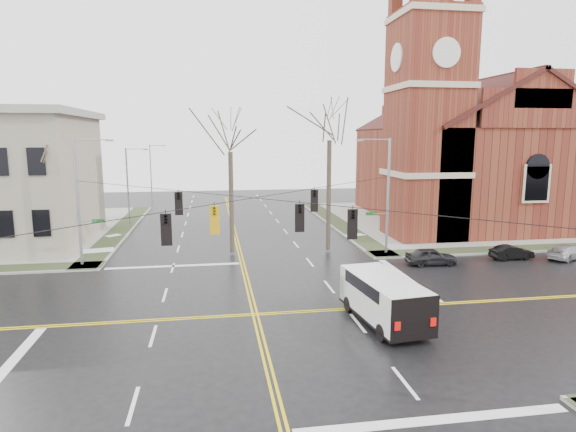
{
  "coord_description": "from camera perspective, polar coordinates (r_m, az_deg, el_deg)",
  "views": [
    {
      "loc": [
        -2.08,
        -24.13,
        9.27
      ],
      "look_at": [
        2.71,
        6.0,
        4.22
      ],
      "focal_mm": 30.0,
      "sensor_mm": 36.0,
      "label": 1
    }
  ],
  "objects": [
    {
      "name": "ground",
      "position": [
        25.94,
        -3.92,
        -11.56
      ],
      "size": [
        120.0,
        120.0,
        0.0
      ],
      "primitive_type": "plane",
      "color": "black",
      "rests_on": "ground"
    },
    {
      "name": "sidewalks",
      "position": [
        25.91,
        -3.92,
        -11.4
      ],
      "size": [
        80.0,
        80.0,
        0.17
      ],
      "color": "gray",
      "rests_on": "ground"
    },
    {
      "name": "road_markings",
      "position": [
        25.93,
        -3.92,
        -11.55
      ],
      "size": [
        100.0,
        100.0,
        0.01
      ],
      "color": "gold",
      "rests_on": "ground"
    },
    {
      "name": "church",
      "position": [
        55.8,
        19.93,
        7.99
      ],
      "size": [
        24.28,
        27.48,
        27.5
      ],
      "color": "maroon",
      "rests_on": "ground"
    },
    {
      "name": "signal_pole_ne",
      "position": [
        38.31,
        11.52,
        2.74
      ],
      "size": [
        2.75,
        0.22,
        9.0
      ],
      "color": "gray",
      "rests_on": "ground"
    },
    {
      "name": "signal_pole_nw",
      "position": [
        37.07,
        -23.41,
        1.93
      ],
      "size": [
        2.75,
        0.22,
        9.0
      ],
      "color": "gray",
      "rests_on": "ground"
    },
    {
      "name": "span_wires",
      "position": [
        24.42,
        -4.08,
        2.16
      ],
      "size": [
        23.02,
        23.02,
        0.03
      ],
      "color": "black",
      "rests_on": "ground"
    },
    {
      "name": "traffic_signals",
      "position": [
        23.87,
        -3.92,
        0.17
      ],
      "size": [
        8.21,
        8.26,
        1.3
      ],
      "color": "black",
      "rests_on": "ground"
    },
    {
      "name": "streetlight_north_a",
      "position": [
        53.05,
        -18.33,
        3.73
      ],
      "size": [
        2.3,
        0.2,
        8.0
      ],
      "color": "gray",
      "rests_on": "ground"
    },
    {
      "name": "streetlight_north_b",
      "position": [
        72.8,
        -15.84,
        5.26
      ],
      "size": [
        2.3,
        0.2,
        8.0
      ],
      "color": "gray",
      "rests_on": "ground"
    },
    {
      "name": "cargo_van",
      "position": [
        25.01,
        11.04,
        -9.2
      ],
      "size": [
        3.04,
        6.32,
        2.31
      ],
      "rotation": [
        0.0,
        0.0,
        0.11
      ],
      "color": "white",
      "rests_on": "ground"
    },
    {
      "name": "parked_car_a",
      "position": [
        36.73,
        16.59,
        -4.61
      ],
      "size": [
        3.75,
        1.71,
        1.25
      ],
      "primitive_type": "imported",
      "rotation": [
        0.0,
        0.0,
        1.51
      ],
      "color": "black",
      "rests_on": "ground"
    },
    {
      "name": "parked_car_b",
      "position": [
        40.57,
        24.98,
        -3.92
      ],
      "size": [
        3.33,
        1.32,
        1.08
      ],
      "primitive_type": "imported",
      "rotation": [
        0.0,
        0.0,
        1.63
      ],
      "color": "black",
      "rests_on": "ground"
    },
    {
      "name": "parked_car_c",
      "position": [
        42.62,
        30.23,
        -3.69
      ],
      "size": [
        4.15,
        2.89,
        1.12
      ],
      "primitive_type": "imported",
      "rotation": [
        0.0,
        0.0,
        1.95
      ],
      "color": "#A1A1A4",
      "rests_on": "ground"
    },
    {
      "name": "tree_nw_far",
      "position": [
        40.11,
        -26.32,
        6.6
      ],
      "size": [
        4.0,
        4.0,
        11.02
      ],
      "color": "#382C23",
      "rests_on": "ground"
    },
    {
      "name": "tree_nw_near",
      "position": [
        37.59,
        -6.86,
        8.35
      ],
      "size": [
        4.0,
        4.0,
        11.93
      ],
      "color": "#382C23",
      "rests_on": "ground"
    },
    {
      "name": "tree_ne",
      "position": [
        38.44,
        4.94,
        9.81
      ],
      "size": [
        4.0,
        4.0,
        13.25
      ],
      "color": "#382C23",
      "rests_on": "ground"
    }
  ]
}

